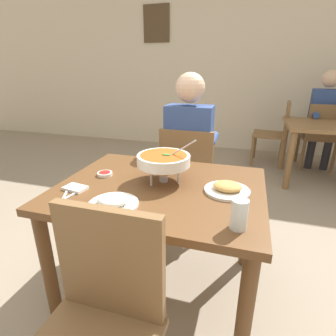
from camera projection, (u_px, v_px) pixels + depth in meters
ground_plane at (161, 286)px, 1.75m from camera, size 16.00×16.00×0.00m
cafe_rear_partition at (226, 56)px, 4.26m from camera, size 10.00×0.10×3.00m
picture_frame_hung at (156, 24)px, 4.34m from camera, size 0.44×0.03×0.56m
dining_table_main at (161, 203)px, 1.53m from camera, size 1.13×0.89×0.72m
chair_diner_main at (188, 174)px, 2.22m from camera, size 0.44×0.44×0.90m
diner_main at (190, 145)px, 2.16m from camera, size 0.40×0.45×1.31m
chair_viewer_empty at (99, 320)px, 0.94m from camera, size 0.44×0.44×0.90m
curry_bowl at (163, 160)px, 1.50m from camera, size 0.33×0.30×0.26m
rice_plate at (113, 202)px, 1.27m from camera, size 0.24×0.24×0.06m
appetizer_plate at (227, 188)px, 1.41m from camera, size 0.24×0.24×0.06m
sauce_dish at (105, 174)px, 1.62m from camera, size 0.09×0.09×0.02m
napkin_folded at (75, 188)px, 1.44m from camera, size 0.13×0.10×0.02m
fork_utensil at (66, 192)px, 1.40m from camera, size 0.08×0.16×0.01m
spoon_utensil at (75, 193)px, 1.39m from camera, size 0.04×0.17×0.01m
drink_glass at (239, 216)px, 1.08m from camera, size 0.07×0.07×0.13m
dining_table_far at (330, 135)px, 3.12m from camera, size 1.00×0.80×0.72m
chair_bg_middle at (320, 133)px, 3.57m from camera, size 0.45×0.45×0.90m
chair_bg_right at (277, 130)px, 3.76m from camera, size 0.48×0.48×0.90m
patron_bg_middle at (325, 114)px, 3.57m from camera, size 0.40×0.45×1.31m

